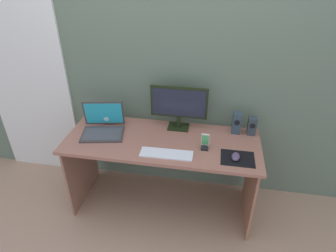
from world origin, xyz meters
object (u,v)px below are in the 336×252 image
Objects in this scene: speaker_right at (252,126)px; laptop at (103,127)px; monitor at (179,106)px; fishbowl at (108,113)px; keyboard_external at (166,154)px; mouse at (236,157)px; phone_in_dock at (205,143)px; speaker_near_monitor at (237,123)px.

speaker_right is 0.40× the size of laptop.
monitor is 2.69× the size of fishbowl.
keyboard_external is (0.58, -0.22, -0.05)m from laptop.
mouse is at bearing -109.82° from speaker_right.
laptop is at bearing -83.30° from fishbowl.
monitor is at bearing -179.46° from speaker_right.
phone_in_dock is (-0.37, -0.28, -0.03)m from speaker_right.
monitor reaches higher than mouse.
fishbowl is at bearing -179.67° from monitor.
monitor is 1.23× the size of laptop.
speaker_right is (0.62, 0.01, -0.14)m from monitor.
monitor is at bearing -179.31° from speaker_near_monitor.
monitor is 3.48× the size of phone_in_dock.
mouse is (0.48, -0.37, -0.19)m from monitor.
speaker_near_monitor is at bearing 179.97° from speaker_right.
laptop is 2.83× the size of phone_in_dock.
laptop is at bearing 178.13° from mouse.
monitor is at bearing 131.71° from phone_in_dock.
phone_in_dock reaches higher than keyboard_external.
keyboard_external is 2.90× the size of phone_in_dock.
laptop reaches higher than keyboard_external.
speaker_near_monitor is 0.38m from mouse.
fishbowl is at bearing 145.41° from keyboard_external.
monitor is 0.64m from mouse.
speaker_near_monitor is at bearing 0.69° from monitor.
monitor is 2.57× the size of speaker_near_monitor.
monitor is 1.20× the size of keyboard_external.
monitor is 0.46m from keyboard_external.
keyboard_external is at bearing -20.51° from laptop.
fishbowl is 1.79× the size of mouse.
fishbowl is 0.73m from keyboard_external.
monitor reaches higher than phone_in_dock.
laptop reaches higher than phone_in_dock.
laptop is at bearing -170.22° from speaker_near_monitor.
fishbowl is at bearing 162.87° from phone_in_dock.
phone_in_dock is at bearing -48.29° from monitor.
fishbowl is at bearing 96.70° from laptop.
laptop is 0.19m from fishbowl.
fishbowl reaches higher than speaker_right.
mouse reaches higher than keyboard_external.
mouse is at bearing -91.25° from speaker_near_monitor.
keyboard_external is at bearing -147.80° from speaker_right.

